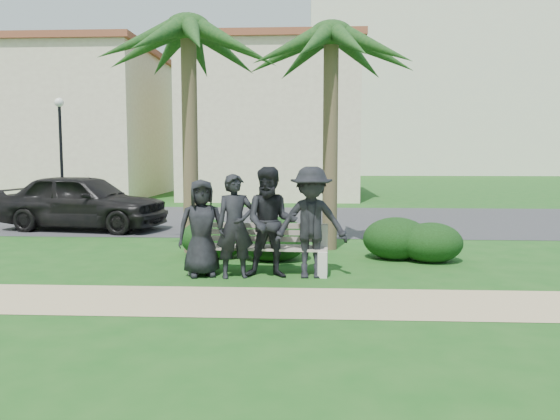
% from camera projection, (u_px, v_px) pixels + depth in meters
% --- Properties ---
extents(ground, '(160.00, 160.00, 0.00)m').
position_uv_depth(ground, '(262.00, 274.00, 9.42)').
color(ground, '#174E16').
rests_on(ground, ground).
extents(footpath, '(30.00, 1.60, 0.01)m').
position_uv_depth(footpath, '(251.00, 302.00, 7.63)').
color(footpath, tan).
rests_on(footpath, ground).
extents(asphalt_street, '(160.00, 8.00, 0.01)m').
position_uv_depth(asphalt_street, '(283.00, 220.00, 17.37)').
color(asphalt_street, '#2D2D30').
rests_on(asphalt_street, ground).
extents(stucco_bldg_left, '(10.40, 8.40, 7.30)m').
position_uv_depth(stucco_bldg_left, '(55.00, 123.00, 27.56)').
color(stucco_bldg_left, beige).
rests_on(stucco_bldg_left, ground).
extents(stucco_bldg_right, '(8.40, 8.40, 7.30)m').
position_uv_depth(stucco_bldg_right, '(272.00, 122.00, 26.99)').
color(stucco_bldg_right, beige).
rests_on(stucco_bldg_right, ground).
extents(hotel_tower, '(26.00, 18.00, 37.30)m').
position_uv_depth(hotel_tower, '(425.00, 55.00, 62.01)').
color(hotel_tower, '#F1E5CA').
rests_on(hotel_tower, ground).
extents(street_lamp, '(0.36, 0.36, 4.29)m').
position_uv_depth(street_lamp, '(60.00, 132.00, 21.52)').
color(street_lamp, black).
rests_on(street_lamp, ground).
extents(park_bench, '(2.40, 0.67, 0.83)m').
position_uv_depth(park_bench, '(259.00, 252.00, 9.45)').
color(park_bench, '#A29588').
rests_on(park_bench, ground).
extents(man_a, '(0.92, 0.74, 1.64)m').
position_uv_depth(man_a, '(202.00, 228.00, 9.19)').
color(man_a, black).
rests_on(man_a, ground).
extents(man_b, '(0.72, 0.58, 1.73)m').
position_uv_depth(man_b, '(235.00, 226.00, 9.05)').
color(man_b, black).
rests_on(man_b, ground).
extents(man_c, '(0.91, 0.71, 1.85)m').
position_uv_depth(man_c, '(271.00, 222.00, 9.07)').
color(man_c, black).
rests_on(man_c, ground).
extents(man_d, '(1.24, 0.76, 1.86)m').
position_uv_depth(man_d, '(311.00, 222.00, 9.06)').
color(man_d, black).
rests_on(man_d, ground).
extents(hedge_b, '(1.19, 0.98, 0.78)m').
position_uv_depth(hedge_b, '(210.00, 237.00, 11.06)').
color(hedge_b, black).
rests_on(hedge_b, ground).
extents(hedge_c, '(1.05, 0.87, 0.68)m').
position_uv_depth(hedge_c, '(219.00, 241.00, 10.91)').
color(hedge_c, black).
rests_on(hedge_c, ground).
extents(hedge_d, '(1.36, 1.12, 0.88)m').
position_uv_depth(hedge_d, '(274.00, 238.00, 10.63)').
color(hedge_d, black).
rests_on(hedge_d, ground).
extents(hedge_e, '(1.31, 1.08, 0.85)m').
position_uv_depth(hedge_e, '(396.00, 237.00, 10.78)').
color(hedge_e, black).
rests_on(hedge_e, ground).
extents(hedge_f, '(1.20, 0.99, 0.78)m').
position_uv_depth(hedge_f, '(431.00, 241.00, 10.48)').
color(hedge_f, black).
rests_on(hedge_f, ground).
extents(palm_left, '(3.00, 3.00, 5.54)m').
position_uv_depth(palm_left, '(188.00, 30.00, 11.09)').
color(palm_left, brown).
rests_on(palm_left, ground).
extents(palm_right, '(3.00, 3.00, 5.50)m').
position_uv_depth(palm_right, '(331.00, 37.00, 11.48)').
color(palm_right, brown).
rests_on(palm_right, ground).
extents(car_a, '(4.79, 2.53, 1.55)m').
position_uv_depth(car_a, '(83.00, 202.00, 14.96)').
color(car_a, black).
rests_on(car_a, ground).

